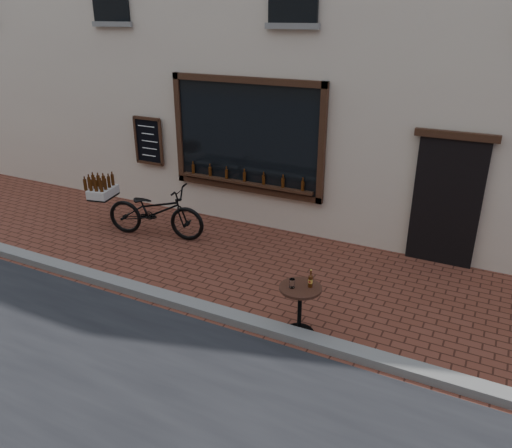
% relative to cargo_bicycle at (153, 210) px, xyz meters
% --- Properties ---
extents(ground, '(90.00, 90.00, 0.00)m').
position_rel_cargo_bicycle_xyz_m(ground, '(3.24, -2.10, -0.53)').
color(ground, '#5F2C1E').
rests_on(ground, ground).
extents(kerb, '(90.00, 0.25, 0.12)m').
position_rel_cargo_bicycle_xyz_m(kerb, '(3.24, -1.90, -0.47)').
color(kerb, slate).
rests_on(kerb, ground).
extents(cargo_bicycle, '(2.39, 1.08, 1.12)m').
position_rel_cargo_bicycle_xyz_m(cargo_bicycle, '(0.00, 0.00, 0.00)').
color(cargo_bicycle, black).
rests_on(cargo_bicycle, ground).
extents(bistro_table, '(0.57, 0.57, 0.98)m').
position_rel_cargo_bicycle_xyz_m(bistro_table, '(3.78, -1.75, -0.01)').
color(bistro_table, black).
rests_on(bistro_table, ground).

